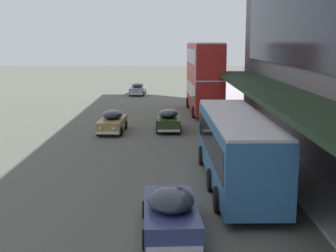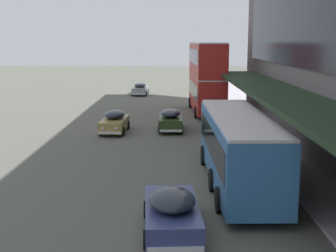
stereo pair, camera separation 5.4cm
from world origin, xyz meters
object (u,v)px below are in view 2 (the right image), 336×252
sedan_second_mid (115,122)px  sedan_lead_mid (170,120)px  transit_bus_kerbside_rear (207,75)px  sedan_trailing_near (172,211)px  transit_bus_kerbside_front (238,145)px  sedan_far_back (140,89)px

sedan_second_mid → sedan_lead_mid: bearing=9.5°
transit_bus_kerbside_rear → sedan_second_mid: bearing=-127.7°
transit_bus_kerbside_rear → sedan_trailing_near: bearing=-96.7°
sedan_second_mid → sedan_trailing_near: 18.53m
transit_bus_kerbside_front → sedan_second_mid: 14.60m
transit_bus_kerbside_front → sedan_lead_mid: size_ratio=2.51×
transit_bus_kerbside_front → transit_bus_kerbside_rear: bearing=89.4°
transit_bus_kerbside_front → transit_bus_kerbside_rear: size_ratio=1.08×
sedan_second_mid → sedan_lead_mid: sedan_lead_mid is taller
sedan_second_mid → sedan_far_back: (0.32, 23.87, -0.06)m
transit_bus_kerbside_rear → transit_bus_kerbside_front: bearing=-90.6°
transit_bus_kerbside_rear → sedan_trailing_near: (-3.23, -27.56, -2.69)m
transit_bus_kerbside_front → sedan_lead_mid: bearing=102.9°
sedan_trailing_near → transit_bus_kerbside_rear: bearing=83.3°
sedan_lead_mid → sedan_far_back: (-3.73, 23.19, -0.07)m
sedan_far_back → sedan_trailing_near: sedan_trailing_near is taller
transit_bus_kerbside_front → sedan_far_back: (-6.80, 36.56, -1.16)m
transit_bus_kerbside_front → sedan_far_back: bearing=100.5°
sedan_lead_mid → transit_bus_kerbside_rear: bearing=69.5°
sedan_lead_mid → sedan_far_back: bearing=99.1°
sedan_second_mid → sedan_trailing_near: size_ratio=0.95×
sedan_far_back → sedan_second_mid: bearing=-90.8°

